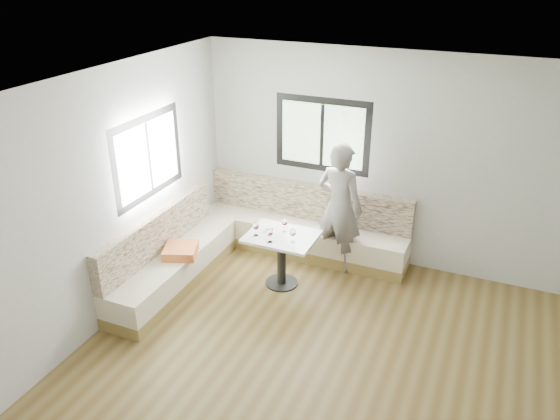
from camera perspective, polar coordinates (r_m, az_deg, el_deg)
name	(u,v)px	position (r m, az deg, el deg)	size (l,w,h in m)	color
room	(319,246)	(4.94, 4.08, -3.80)	(5.01, 5.01, 2.81)	brown
banquette	(248,243)	(7.23, -3.34, -3.44)	(2.90, 2.80, 0.95)	olive
table	(282,248)	(6.72, 0.17, -3.96)	(0.85, 0.66, 0.69)	black
person	(340,208)	(6.98, 6.25, 0.26)	(0.63, 0.41, 1.73)	slate
olive_ramekin	(269,228)	(6.76, -1.15, -1.92)	(0.11, 0.11, 0.05)	white
wine_glass_a	(256,226)	(6.58, -2.55, -1.72)	(0.08, 0.08, 0.18)	white
wine_glass_b	(270,233)	(6.43, -1.07, -2.40)	(0.08, 0.08, 0.18)	white
wine_glass_c	(293,233)	(6.43, 1.34, -2.40)	(0.08, 0.08, 0.18)	white
wine_glass_d	(285,222)	(6.67, 0.48, -1.29)	(0.08, 0.08, 0.18)	white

